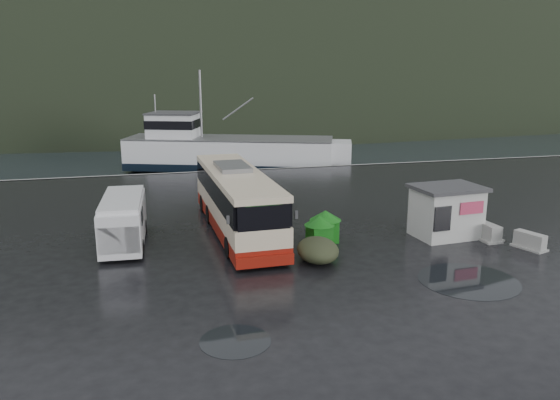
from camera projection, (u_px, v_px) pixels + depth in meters
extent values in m
plane|color=black|center=(306.00, 246.00, 25.93)|extent=(160.00, 160.00, 0.00)
cube|color=black|center=(176.00, 102.00, 129.69)|extent=(300.00, 180.00, 0.02)
cube|color=#999993|center=(237.00, 170.00, 44.79)|extent=(160.00, 0.60, 1.50)
ellipsoid|color=black|center=(181.00, 83.00, 264.04)|extent=(780.00, 540.00, 570.00)
cylinder|color=black|center=(469.00, 280.00, 21.82)|extent=(3.99, 3.99, 0.01)
cylinder|color=black|center=(235.00, 341.00, 17.02)|extent=(2.25, 2.25, 0.01)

